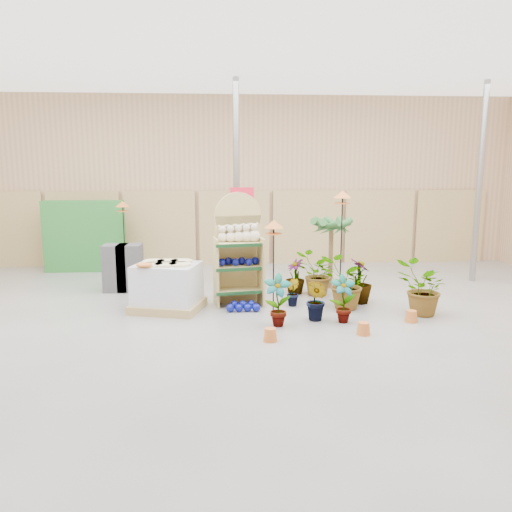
{
  "coord_description": "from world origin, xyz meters",
  "views": [
    {
      "loc": [
        -0.29,
        -7.53,
        2.61
      ],
      "look_at": [
        0.3,
        1.5,
        1.0
      ],
      "focal_mm": 35.0,
      "sensor_mm": 36.0,
      "label": 1
    }
  ],
  "objects": [
    {
      "name": "potted_plant_11",
      "position": [
        1.19,
        2.56,
        0.37
      ],
      "size": [
        0.54,
        0.54,
        0.73
      ],
      "primitive_type": "imported",
      "rotation": [
        0.0,
        0.0,
        5.11
      ],
      "color": "#285E2A",
      "rests_on": "ground"
    },
    {
      "name": "pallet_stack",
      "position": [
        -1.34,
        1.52,
        0.44
      ],
      "size": [
        1.44,
        1.29,
        0.91
      ],
      "rotation": [
        0.0,
        0.0,
        -0.26
      ],
      "color": "tan",
      "rests_on": "ground"
    },
    {
      "name": "charcoal_planters",
      "position": [
        -2.44,
        3.07,
        0.5
      ],
      "size": [
        0.8,
        0.5,
        1.0
      ],
      "color": "#333336",
      "rests_on": "ground"
    },
    {
      "name": "room",
      "position": [
        0.0,
        0.91,
        2.21
      ],
      "size": [
        15.2,
        12.1,
        4.7
      ],
      "color": "slate",
      "rests_on": "ground"
    },
    {
      "name": "gazing_balls_floor",
      "position": [
        0.05,
        1.39,
        0.07
      ],
      "size": [
        0.63,
        0.39,
        0.15
      ],
      "color": "navy",
      "rests_on": "ground"
    },
    {
      "name": "potted_plant_4",
      "position": [
        2.38,
        1.91,
        0.36
      ],
      "size": [
        0.44,
        0.46,
        0.72
      ],
      "primitive_type": "imported",
      "rotation": [
        0.0,
        0.0,
        4.0
      ],
      "color": "#285E2A",
      "rests_on": "ground"
    },
    {
      "name": "potted_plant_8",
      "position": [
        1.72,
        0.54,
        0.41
      ],
      "size": [
        0.46,
        0.34,
        0.83
      ],
      "primitive_type": "imported",
      "rotation": [
        0.0,
        0.0,
        0.11
      ],
      "color": "#285E2A",
      "rests_on": "ground"
    },
    {
      "name": "potted_plant_10",
      "position": [
        3.22,
        0.87,
        0.49
      ],
      "size": [
        1.02,
        0.93,
        0.98
      ],
      "primitive_type": "imported",
      "rotation": [
        0.0,
        0.0,
        3.35
      ],
      "color": "#285E2A",
      "rests_on": "ground"
    },
    {
      "name": "bird_table_back",
      "position": [
        -2.67,
        4.44,
        1.7
      ],
      "size": [
        0.34,
        0.34,
        1.83
      ],
      "color": "black",
      "rests_on": "ground"
    },
    {
      "name": "potted_plant_6",
      "position": [
        1.61,
        2.39,
        0.45
      ],
      "size": [
        1.05,
        1.01,
        0.91
      ],
      "primitive_type": "imported",
      "rotation": [
        0.0,
        0.0,
        3.63
      ],
      "color": "#285E2A",
      "rests_on": "ground"
    },
    {
      "name": "potted_plant_0",
      "position": [
        0.58,
        0.42,
        0.44
      ],
      "size": [
        0.51,
        0.4,
        0.88
      ],
      "primitive_type": "imported",
      "rotation": [
        0.0,
        0.0,
        6.09
      ],
      "color": "#285E2A",
      "rests_on": "ground"
    },
    {
      "name": "teddy_bears",
      "position": [
        0.02,
        1.81,
        1.36
      ],
      "size": [
        0.8,
        0.22,
        0.35
      ],
      "color": "beige",
      "rests_on": "display_shelf"
    },
    {
      "name": "potted_plant_1",
      "position": [
        1.29,
        0.66,
        0.37
      ],
      "size": [
        0.46,
        0.5,
        0.73
      ],
      "primitive_type": "imported",
      "rotation": [
        0.0,
        0.0,
        5.14
      ],
      "color": "#285E2A",
      "rests_on": "ground"
    },
    {
      "name": "offer_sign",
      "position": [
        0.1,
        2.98,
        1.57
      ],
      "size": [
        0.5,
        0.08,
        2.2
      ],
      "color": "gray",
      "rests_on": "ground"
    },
    {
      "name": "potted_plant_3",
      "position": [
        2.34,
        1.78,
        0.44
      ],
      "size": [
        0.57,
        0.57,
        0.88
      ],
      "primitive_type": "imported",
      "rotation": [
        0.0,
        0.0,
        1.76
      ],
      "color": "#285E2A",
      "rests_on": "ground"
    },
    {
      "name": "bird_table_front",
      "position": [
        0.59,
        1.1,
        1.58
      ],
      "size": [
        0.34,
        0.34,
        1.7
      ],
      "color": "black",
      "rests_on": "ground"
    },
    {
      "name": "gazing_balls_shelf",
      "position": [
        -0.01,
        1.79,
        0.85
      ],
      "size": [
        0.79,
        0.27,
        0.15
      ],
      "color": "navy",
      "rests_on": "display_shelf"
    },
    {
      "name": "potted_plant_2",
      "position": [
        1.95,
        1.35,
        0.49
      ],
      "size": [
        1.03,
        0.95,
        0.98
      ],
      "primitive_type": "imported",
      "rotation": [
        0.0,
        0.0,
        3.38
      ],
      "color": "#285E2A",
      "rests_on": "ground"
    },
    {
      "name": "trellis_stock",
      "position": [
        -3.8,
        5.2,
        0.9
      ],
      "size": [
        2.0,
        0.3,
        1.8
      ],
      "primitive_type": "cube",
      "color": "#26732C",
      "rests_on": "ground"
    },
    {
      "name": "palm",
      "position": [
        2.02,
        3.0,
        1.41
      ],
      "size": [
        0.7,
        0.7,
        1.66
      ],
      "color": "brown",
      "rests_on": "ground"
    },
    {
      "name": "bird_table_right",
      "position": [
        1.95,
        1.78,
        2.03
      ],
      "size": [
        0.34,
        0.34,
        2.18
      ],
      "color": "black",
      "rests_on": "ground"
    },
    {
      "name": "display_shelf",
      "position": [
        -0.01,
        1.91,
        0.98
      ],
      "size": [
        0.98,
        0.71,
        2.15
      ],
      "rotation": [
        0.0,
        0.0,
        0.17
      ],
      "color": "tan",
      "rests_on": "ground"
    },
    {
      "name": "potted_plant_5",
      "position": [
        1.01,
        1.66,
        0.26
      ],
      "size": [
        0.27,
        0.31,
        0.52
      ],
      "primitive_type": "imported",
      "rotation": [
        0.0,
        0.0,
        1.72
      ],
      "color": "#285E2A",
      "rests_on": "ground"
    }
  ]
}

